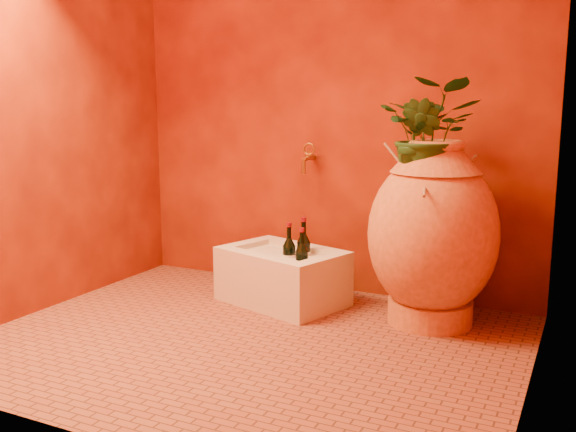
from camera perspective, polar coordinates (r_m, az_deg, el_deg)
The scene contains 12 objects.
floor at distance 3.11m, azimuth -3.58°, elevation -11.09°, with size 2.50×2.50×0.00m, color brown.
wall_back at distance 3.80m, azimuth 3.82°, elevation 12.01°, with size 2.50×0.02×2.50m, color #591305.
wall_left at distance 3.68m, azimuth -21.34°, elevation 11.41°, with size 0.02×2.00×2.50m, color #591305.
wall_right at distance 2.53m, azimuth 22.20°, elevation 12.23°, with size 0.02×2.00×2.50m, color #591305.
amphora at distance 3.32m, azimuth 12.75°, elevation -1.56°, with size 0.75×0.75×0.94m.
stone_basin at distance 3.63m, azimuth -0.49°, elevation -5.46°, with size 0.77×0.64×0.31m.
wine_bottle_a at distance 3.55m, azimuth 0.09°, elevation -3.65°, with size 0.07×0.07×0.30m.
wine_bottle_b at distance 3.45m, azimuth 1.24°, elevation -4.13°, with size 0.07×0.07×0.29m.
wine_bottle_c at distance 3.59m, azimuth 1.39°, elevation -3.38°, with size 0.08×0.08×0.32m.
wall_tap at distance 3.77m, azimuth 1.78°, elevation 5.29°, with size 0.08×0.16×0.18m.
plant_main at distance 3.25m, azimuth 12.70°, elevation 7.17°, with size 0.48×0.42×0.53m, color #174018.
plant_side at distance 3.18m, azimuth 11.63°, elevation 6.55°, with size 0.23×0.18×0.41m, color #174018.
Camera 1 is at (1.44, -2.52, 1.13)m, focal length 40.00 mm.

